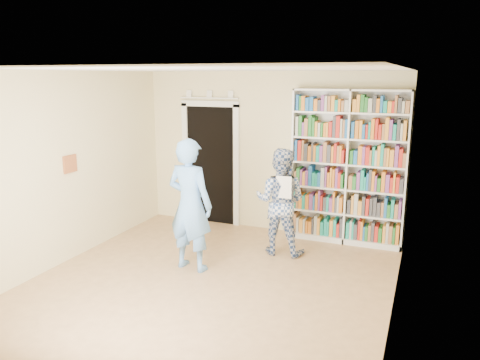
# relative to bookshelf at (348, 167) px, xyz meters

# --- Properties ---
(floor) EXTENTS (5.00, 5.00, 0.00)m
(floor) POSITION_rel_bookshelf_xyz_m (-1.35, -2.34, -1.23)
(floor) COLOR #9A724A
(floor) RESTS_ON ground
(ceiling) EXTENTS (5.00, 5.00, 0.00)m
(ceiling) POSITION_rel_bookshelf_xyz_m (-1.35, -2.34, 1.47)
(ceiling) COLOR white
(ceiling) RESTS_ON wall_back
(wall_back) EXTENTS (4.50, 0.00, 4.50)m
(wall_back) POSITION_rel_bookshelf_xyz_m (-1.35, 0.16, 0.12)
(wall_back) COLOR beige
(wall_back) RESTS_ON floor
(wall_left) EXTENTS (0.00, 5.00, 5.00)m
(wall_left) POSITION_rel_bookshelf_xyz_m (-3.60, -2.34, 0.12)
(wall_left) COLOR beige
(wall_left) RESTS_ON floor
(wall_right) EXTENTS (0.00, 5.00, 5.00)m
(wall_right) POSITION_rel_bookshelf_xyz_m (0.90, -2.34, 0.12)
(wall_right) COLOR beige
(wall_right) RESTS_ON floor
(bookshelf) EXTENTS (1.77, 0.33, 2.43)m
(bookshelf) POSITION_rel_bookshelf_xyz_m (0.00, 0.00, 0.00)
(bookshelf) COLOR white
(bookshelf) RESTS_ON floor
(doorway) EXTENTS (1.10, 0.08, 2.43)m
(doorway) POSITION_rel_bookshelf_xyz_m (-2.45, 0.13, -0.05)
(doorway) COLOR black
(doorway) RESTS_ON floor
(wall_art) EXTENTS (0.03, 0.25, 0.25)m
(wall_art) POSITION_rel_bookshelf_xyz_m (-3.58, -2.14, 0.17)
(wall_art) COLOR brown
(wall_art) RESTS_ON wall_left
(man_blue) EXTENTS (0.71, 0.51, 1.83)m
(man_blue) POSITION_rel_bookshelf_xyz_m (-1.80, -1.89, -0.32)
(man_blue) COLOR #649CDF
(man_blue) RESTS_ON floor
(man_plaid) EXTENTS (0.80, 0.63, 1.60)m
(man_plaid) POSITION_rel_bookshelf_xyz_m (-0.83, -0.86, -0.43)
(man_plaid) COLOR navy
(man_plaid) RESTS_ON floor
(paper_sheet) EXTENTS (0.23, 0.01, 0.32)m
(paper_sheet) POSITION_rel_bookshelf_xyz_m (-0.72, -1.10, -0.15)
(paper_sheet) COLOR white
(paper_sheet) RESTS_ON man_plaid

